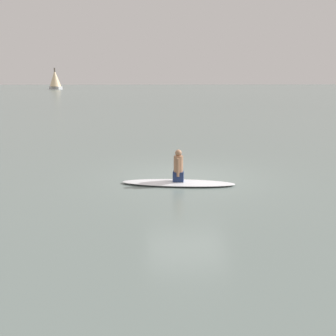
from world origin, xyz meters
TOP-DOWN VIEW (x-y plane):
  - ground_plane at (0.00, 0.00)m, footprint 400.00×400.00m
  - surfboard at (0.81, -0.38)m, footprint 1.29×3.36m
  - person_paddler at (0.81, -0.38)m, footprint 0.41×0.34m
  - sailboat_far_right at (-105.34, -24.79)m, footprint 4.53×4.53m

SIDE VIEW (x-z plane):
  - ground_plane at x=0.00m, z-range 0.00..0.00m
  - surfboard at x=0.81m, z-range 0.00..0.10m
  - person_paddler at x=0.81m, z-range 0.06..0.99m
  - sailboat_far_right at x=-105.34m, z-range -0.16..5.88m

